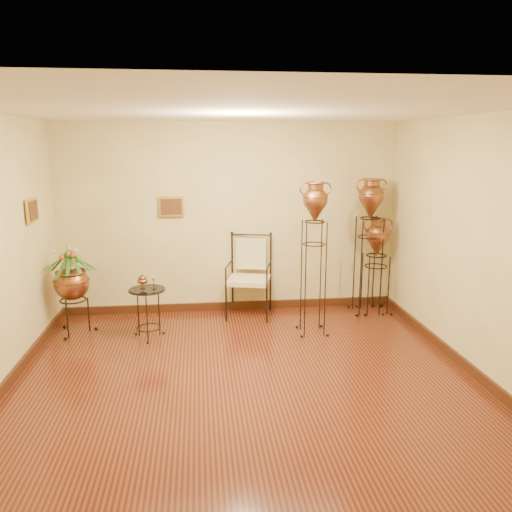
{
  "coord_description": "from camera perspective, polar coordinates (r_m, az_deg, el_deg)",
  "views": [
    {
      "loc": [
        -0.46,
        -4.82,
        2.49
      ],
      "look_at": [
        0.25,
        1.3,
        1.1
      ],
      "focal_mm": 35.0,
      "sensor_mm": 36.0,
      "label": 1
    }
  ],
  "objects": [
    {
      "name": "amphora_mid",
      "position": [
        7.54,
        12.76,
        1.2
      ],
      "size": [
        0.59,
        0.59,
        2.03
      ],
      "rotation": [
        0.0,
        0.0,
        0.38
      ],
      "color": "black",
      "rests_on": "ground"
    },
    {
      "name": "armchair",
      "position": [
        7.25,
        -0.82,
        -2.39
      ],
      "size": [
        0.8,
        0.77,
        1.2
      ],
      "rotation": [
        0.0,
        0.0,
        -0.24
      ],
      "color": "black",
      "rests_on": "ground"
    },
    {
      "name": "amphora_tall",
      "position": [
        6.56,
        6.61,
        -0.12
      ],
      "size": [
        0.52,
        0.52,
        2.04
      ],
      "rotation": [
        0.0,
        0.0,
        0.35
      ],
      "color": "black",
      "rests_on": "ground"
    },
    {
      "name": "ground",
      "position": [
        5.44,
        -1.08,
        -14.51
      ],
      "size": [
        5.0,
        5.0,
        0.0
      ],
      "primitive_type": "plane",
      "color": "#5A2E15",
      "rests_on": "ground"
    },
    {
      "name": "room_shell",
      "position": [
        4.9,
        -1.24,
        3.84
      ],
      "size": [
        5.02,
        5.02,
        2.81
      ],
      "color": "beige",
      "rests_on": "ground"
    },
    {
      "name": "amphora_short",
      "position": [
        7.65,
        13.54,
        -1.0
      ],
      "size": [
        0.46,
        0.46,
        1.45
      ],
      "rotation": [
        0.0,
        0.0,
        -0.03
      ],
      "color": "black",
      "rests_on": "ground"
    },
    {
      "name": "planter_urn",
      "position": [
        7.01,
        -20.36,
        -2.5
      ],
      "size": [
        0.81,
        0.81,
        1.33
      ],
      "rotation": [
        0.0,
        0.0,
        -0.15
      ],
      "color": "black",
      "rests_on": "ground"
    },
    {
      "name": "side_table",
      "position": [
        6.68,
        -12.25,
        -6.3
      ],
      "size": [
        0.47,
        0.47,
        0.84
      ],
      "rotation": [
        0.0,
        0.0,
        -0.03
      ],
      "color": "black",
      "rests_on": "ground"
    }
  ]
}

